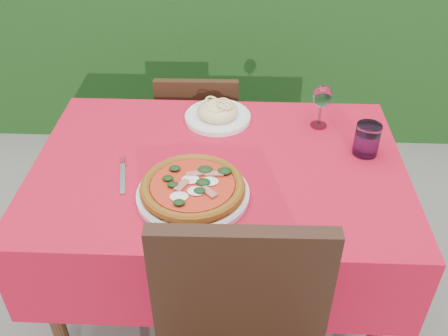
{
  "coord_description": "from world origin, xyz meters",
  "views": [
    {
      "loc": [
        0.08,
        -1.36,
        1.76
      ],
      "look_at": [
        0.02,
        -0.05,
        0.77
      ],
      "focal_mm": 40.0,
      "sensor_mm": 36.0,
      "label": 1
    }
  ],
  "objects_px": {
    "fork": "(123,179)",
    "pizza_plate": "(193,189)",
    "pasta_plate": "(218,114)",
    "water_glass": "(367,141)",
    "chair_far": "(199,137)",
    "wine_glass": "(322,98)"
  },
  "relations": [
    {
      "from": "fork",
      "to": "water_glass",
      "type": "bearing_deg",
      "value": 1.18
    },
    {
      "from": "pizza_plate",
      "to": "pasta_plate",
      "type": "xyz_separation_m",
      "value": [
        0.05,
        0.46,
        -0.0
      ]
    },
    {
      "from": "chair_far",
      "to": "wine_glass",
      "type": "distance_m",
      "value": 0.73
    },
    {
      "from": "chair_far",
      "to": "water_glass",
      "type": "distance_m",
      "value": 0.89
    },
    {
      "from": "pasta_plate",
      "to": "water_glass",
      "type": "height_order",
      "value": "water_glass"
    },
    {
      "from": "chair_far",
      "to": "pizza_plate",
      "type": "distance_m",
      "value": 0.85
    },
    {
      "from": "chair_far",
      "to": "fork",
      "type": "height_order",
      "value": "chair_far"
    },
    {
      "from": "fork",
      "to": "pizza_plate",
      "type": "bearing_deg",
      "value": -29.46
    },
    {
      "from": "pizza_plate",
      "to": "water_glass",
      "type": "xyz_separation_m",
      "value": [
        0.58,
        0.26,
        0.02
      ]
    },
    {
      "from": "pasta_plate",
      "to": "wine_glass",
      "type": "distance_m",
      "value": 0.4
    },
    {
      "from": "wine_glass",
      "to": "pizza_plate",
      "type": "bearing_deg",
      "value": -135.23
    },
    {
      "from": "water_glass",
      "to": "wine_glass",
      "type": "distance_m",
      "value": 0.23
    },
    {
      "from": "pasta_plate",
      "to": "water_glass",
      "type": "xyz_separation_m",
      "value": [
        0.52,
        -0.2,
        0.03
      ]
    },
    {
      "from": "water_glass",
      "to": "fork",
      "type": "height_order",
      "value": "water_glass"
    },
    {
      "from": "wine_glass",
      "to": "pasta_plate",
      "type": "bearing_deg",
      "value": 175.34
    },
    {
      "from": "pasta_plate",
      "to": "fork",
      "type": "distance_m",
      "value": 0.48
    },
    {
      "from": "chair_far",
      "to": "wine_glass",
      "type": "xyz_separation_m",
      "value": [
        0.49,
        -0.35,
        0.41
      ]
    },
    {
      "from": "chair_far",
      "to": "fork",
      "type": "xyz_separation_m",
      "value": [
        -0.18,
        -0.7,
        0.3
      ]
    },
    {
      "from": "chair_far",
      "to": "pasta_plate",
      "type": "xyz_separation_m",
      "value": [
        0.11,
        -0.32,
        0.32
      ]
    },
    {
      "from": "chair_far",
      "to": "pasta_plate",
      "type": "height_order",
      "value": "pasta_plate"
    },
    {
      "from": "pasta_plate",
      "to": "water_glass",
      "type": "bearing_deg",
      "value": -21.17
    },
    {
      "from": "pizza_plate",
      "to": "pasta_plate",
      "type": "distance_m",
      "value": 0.47
    }
  ]
}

